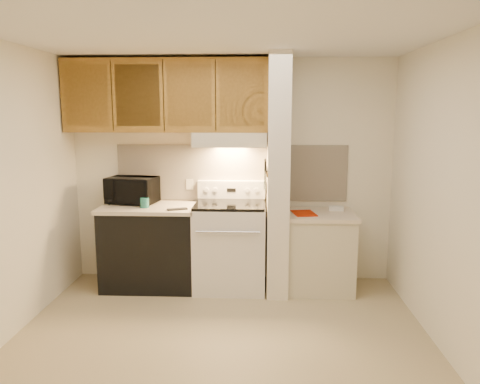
{
  "coord_description": "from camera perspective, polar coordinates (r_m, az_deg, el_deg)",
  "views": [
    {
      "loc": [
        0.33,
        -3.76,
        1.92
      ],
      "look_at": [
        0.13,
        0.75,
        1.14
      ],
      "focal_mm": 35.0,
      "sensor_mm": 36.0,
      "label": 1
    }
  ],
  "objects": [
    {
      "name": "left_countertop",
      "position": [
        5.18,
        -11.01,
        -1.87
      ],
      "size": [
        1.04,
        0.67,
        0.04
      ],
      "primitive_type": "cube",
      "color": "beige",
      "rests_on": "dishwasher_front"
    },
    {
      "name": "wall_right",
      "position": [
        4.09,
        23.58,
        -0.45
      ],
      "size": [
        0.02,
        3.0,
        2.5
      ],
      "primitive_type": "cube",
      "color": "white",
      "rests_on": "floor"
    },
    {
      "name": "partition_pillar",
      "position": [
        4.96,
        4.63,
        2.0
      ],
      "size": [
        0.22,
        0.7,
        2.5
      ],
      "primitive_type": "cube",
      "color": "silver",
      "rests_on": "floor"
    },
    {
      "name": "range_knob_left_outer",
      "position": [
        5.26,
        -4.12,
        0.26
      ],
      "size": [
        0.05,
        0.02,
        0.05
      ],
      "primitive_type": "cylinder",
      "rotation": [
        1.57,
        0.0,
        0.0
      ],
      "color": "silver",
      "rests_on": "range_backguard"
    },
    {
      "name": "knife_handle_e",
      "position": [
        5.04,
        3.09,
        3.51
      ],
      "size": [
        0.02,
        0.02,
        0.1
      ],
      "primitive_type": "cylinder",
      "color": "black",
      "rests_on": "knife_strip"
    },
    {
      "name": "cab_door_b",
      "position": [
        5.1,
        -12.37,
        11.43
      ],
      "size": [
        0.46,
        0.01,
        0.63
      ],
      "primitive_type": "cube",
      "color": "olive",
      "rests_on": "upper_cabinets"
    },
    {
      "name": "knife_blade_e",
      "position": [
        5.06,
        3.07,
        1.71
      ],
      "size": [
        0.01,
        0.04,
        0.18
      ],
      "primitive_type": "cube",
      "color": "silver",
      "rests_on": "knife_strip"
    },
    {
      "name": "cab_gap_c",
      "position": [
        4.95,
        -2.99,
        11.69
      ],
      "size": [
        0.01,
        0.01,
        0.73
      ],
      "primitive_type": "cube",
      "color": "black",
      "rests_on": "upper_cabinets"
    },
    {
      "name": "range_knob_right_inner",
      "position": [
        5.23,
        0.89,
        0.22
      ],
      "size": [
        0.05,
        0.02,
        0.05
      ],
      "primitive_type": "cylinder",
      "rotation": [
        1.57,
        0.0,
        0.0
      ],
      "color": "silver",
      "rests_on": "range_backguard"
    },
    {
      "name": "cab_gap_a",
      "position": [
        5.17,
        -15.35,
        11.28
      ],
      "size": [
        0.01,
        0.01,
        0.73
      ],
      "primitive_type": "cube",
      "color": "black",
      "rests_on": "upper_cabinets"
    },
    {
      "name": "knife_blade_c",
      "position": [
        4.92,
        3.08,
        1.36
      ],
      "size": [
        0.01,
        0.04,
        0.2
      ],
      "primitive_type": "cube",
      "color": "silver",
      "rests_on": "knife_strip"
    },
    {
      "name": "range_body",
      "position": [
        5.14,
        -1.22,
        -6.71
      ],
      "size": [
        0.76,
        0.65,
        0.92
      ],
      "primitive_type": "cube",
      "color": "silver",
      "rests_on": "floor"
    },
    {
      "name": "outlet",
      "position": [
        5.36,
        -6.15,
        0.94
      ],
      "size": [
        0.08,
        0.01,
        0.12
      ],
      "primitive_type": "cube",
      "color": "beige",
      "rests_on": "backsplash"
    },
    {
      "name": "teal_jar",
      "position": [
        5.07,
        -11.56,
        -1.3
      ],
      "size": [
        0.12,
        0.12,
        0.1
      ],
      "primitive_type": "cylinder",
      "rotation": [
        0.0,
        0.0,
        -0.42
      ],
      "color": "#1D665F",
      "rests_on": "left_countertop"
    },
    {
      "name": "backsplash",
      "position": [
        5.3,
        -1.02,
        2.37
      ],
      "size": [
        2.6,
        0.02,
        0.63
      ],
      "primitive_type": "cube",
      "color": "white",
      "rests_on": "wall_back"
    },
    {
      "name": "pillar_trim",
      "position": [
        4.95,
        3.3,
        2.58
      ],
      "size": [
        0.01,
        0.7,
        0.04
      ],
      "primitive_type": "cube",
      "color": "olive",
      "rests_on": "partition_pillar"
    },
    {
      "name": "wall_left",
      "position": [
        4.37,
        -26.6,
        -0.07
      ],
      "size": [
        0.02,
        3.0,
        2.5
      ],
      "primitive_type": "cube",
      "color": "white",
      "rests_on": "floor"
    },
    {
      "name": "cab_gap_b",
      "position": [
        5.03,
        -9.31,
        11.55
      ],
      "size": [
        0.01,
        0.01,
        0.73
      ],
      "primitive_type": "cube",
      "color": "black",
      "rests_on": "upper_cabinets"
    },
    {
      "name": "oven_handle",
      "position": [
        4.73,
        -1.51,
        -4.91
      ],
      "size": [
        0.65,
        0.02,
        0.02
      ],
      "primitive_type": "cylinder",
      "rotation": [
        0.0,
        1.57,
        0.0
      ],
      "color": "silver",
      "rests_on": "range_body"
    },
    {
      "name": "cab_door_a",
      "position": [
        5.26,
        -18.23,
        11.11
      ],
      "size": [
        0.46,
        0.01,
        0.63
      ],
      "primitive_type": "cube",
      "color": "olive",
      "rests_on": "upper_cabinets"
    },
    {
      "name": "ceiling",
      "position": [
        3.82,
        -2.53,
        18.52
      ],
      "size": [
        3.6,
        3.6,
        0.0
      ],
      "primitive_type": "plane",
      "rotation": [
        3.14,
        0.0,
        0.0
      ],
      "color": "white",
      "rests_on": "wall_back"
    },
    {
      "name": "range_display",
      "position": [
        5.24,
        -1.07,
        0.24
      ],
      "size": [
        0.1,
        0.01,
        0.04
      ],
      "primitive_type": "cube",
      "color": "black",
      "rests_on": "range_backguard"
    },
    {
      "name": "knife_blade_d",
      "position": [
        4.99,
        3.08,
        1.72
      ],
      "size": [
        0.01,
        0.04,
        0.16
      ],
      "primitive_type": "cube",
      "color": "silver",
      "rests_on": "knife_strip"
    },
    {
      "name": "dishwasher_front",
      "position": [
        5.29,
        -10.84,
        -6.71
      ],
      "size": [
        1.0,
        0.63,
        0.87
      ],
      "primitive_type": "cube",
      "color": "black",
      "rests_on": "floor"
    },
    {
      "name": "knife_handle_b",
      "position": [
        4.82,
        3.11,
        3.23
      ],
      "size": [
        0.02,
        0.02,
        0.1
      ],
      "primitive_type": "cylinder",
      "color": "black",
      "rests_on": "knife_strip"
    },
    {
      "name": "range_backguard",
      "position": [
        5.28,
        -1.04,
        0.31
      ],
      "size": [
        0.76,
        0.08,
        0.2
      ],
      "primitive_type": "cube",
      "color": "silver",
      "rests_on": "range_body"
    },
    {
      "name": "right_cab_base",
      "position": [
        5.18,
        9.64,
        -7.36
      ],
      "size": [
        0.7,
        0.6,
        0.81
      ],
      "primitive_type": "cube",
      "color": "beige",
      "rests_on": "floor"
    },
    {
      "name": "cab_door_d",
      "position": [
        4.93,
        0.23,
        11.71
      ],
      "size": [
        0.46,
        0.01,
        0.63
      ],
      "primitive_type": "cube",
      "color": "olive",
      "rests_on": "upper_cabinets"
    },
    {
      "name": "range_knob_left_inner",
      "position": [
        5.25,
        -3.03,
        0.25
      ],
      "size": [
        0.05,
        0.02,
        0.05
      ],
      "primitive_type": "cylinder",
      "rotation": [
        1.57,
        0.0,
        0.0
      ],
      "color": "silver",
      "rests_on": "range_backguard"
    },
    {
      "name": "knife_handle_a",
      "position": [
        4.74,
        3.12,
        3.12
      ],
      "size": [
        0.02,
        0.02,
        0.1
      ],
      "primitive_type": "cylinder",
      "color": "black",
      "rests_on": "knife_strip"
    },
    {
      "name": "right_countertop",
      "position": [
        5.07,
        9.77,
        -2.76
      ],
      "size": [
        0.74,
        0.64,
        0.04
      ],
      "primitive_type": "cube",
      "color": "beige",
      "rests_on": "right_cab_base"
    },
    {
      "name": "cab_door_c",
      "position": [
        4.99,
        -6.18,
        11.63
      ],
      "size": [
        0.46,
        0.01,
        0.63
      ],
      "primitive_type": "cube",
      "color": "olive",
      "rests_on": "upper_cabinets"
    },
    {
      "name": "range_knob_right_outer",
      "position": [
        5.23,
        1.99,
        0.21
      ],
      "size": [
        0.05,
        0.02,
        0.05
      ],
      "primitive_type": "cylinder",
      "rotation": [
        1.57,
        0.0,
        0.0
      ],
      "color": "silver",
      "rests_on": "range_backguard"
    },
    {
      "name": "white_box",
      "position": [
        5.23,
        11.64,
        -1.97
      ],
      "size": [
        0.17,
        0.12,
        0.04
      ],
      "primitive_type": "cube",
      "rotation": [
        0.0,
        0.0,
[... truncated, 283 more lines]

